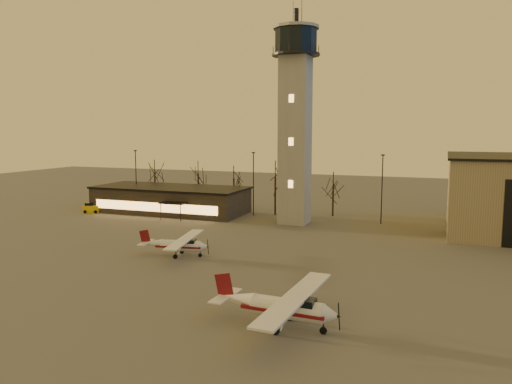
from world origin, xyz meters
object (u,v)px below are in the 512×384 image
at_px(service_cart, 92,209).
at_px(control_tower, 295,111).
at_px(terminal, 170,199).
at_px(cessna_rear, 182,248).
at_px(cessna_front, 289,312).

bearing_deg(service_cart, control_tower, -12.72).
height_order(terminal, service_cart, terminal).
bearing_deg(control_tower, terminal, 174.85).
distance_m(control_tower, cessna_rear, 28.25).
xyz_separation_m(control_tower, cessna_rear, (-5.88, -22.97, -15.35)).
bearing_deg(terminal, cessna_front, -50.47).
relative_size(cessna_rear, service_cart, 3.51).
bearing_deg(service_cart, terminal, 4.73).
bearing_deg(cessna_rear, control_tower, 64.24).
bearing_deg(terminal, cessna_rear, -57.15).
bearing_deg(cessna_rear, cessna_front, -52.97).
height_order(cessna_rear, service_cart, cessna_rear).
xyz_separation_m(cessna_rear, service_cart, (-28.17, 19.95, -0.33)).
bearing_deg(cessna_front, cessna_rear, 141.24).
xyz_separation_m(control_tower, service_cart, (-34.05, -3.01, -15.69)).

